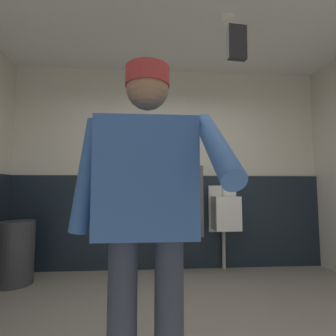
{
  "coord_description": "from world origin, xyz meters",
  "views": [
    {
      "loc": [
        -0.28,
        -1.74,
        1.09
      ],
      "look_at": [
        -0.15,
        0.1,
        1.25
      ],
      "focal_mm": 26.88,
      "sensor_mm": 36.0,
      "label": 1
    }
  ],
  "objects": [
    {
      "name": "wall_back",
      "position": [
        0.0,
        1.9,
        1.43
      ],
      "size": [
        4.97,
        0.12,
        2.86
      ],
      "primitive_type": "cube",
      "color": "beige",
      "rests_on": "ground_plane"
    },
    {
      "name": "wainscot_band_back",
      "position": [
        0.0,
        1.83,
        0.65
      ],
      "size": [
        4.37,
        0.03,
        1.29
      ],
      "primitive_type": "cube",
      "color": "#19232D",
      "rests_on": "ground_plane"
    },
    {
      "name": "downlight_far",
      "position": [
        0.5,
        0.65,
        2.84
      ],
      "size": [
        0.14,
        0.14,
        0.03
      ],
      "primitive_type": "cylinder",
      "color": "white"
    },
    {
      "name": "urinal_left",
      "position": [
        0.0,
        1.68,
        0.78
      ],
      "size": [
        0.4,
        0.34,
        1.24
      ],
      "color": "white",
      "rests_on": "ground_plane"
    },
    {
      "name": "urinal_middle",
      "position": [
        0.75,
        1.68,
        0.78
      ],
      "size": [
        0.4,
        0.34,
        1.24
      ],
      "color": "white",
      "rests_on": "ground_plane"
    },
    {
      "name": "privacy_divider_panel",
      "position": [
        0.38,
        1.61,
        0.95
      ],
      "size": [
        0.04,
        0.4,
        0.9
      ],
      "primitive_type": "cube",
      "color": "#4C4C51"
    },
    {
      "name": "person",
      "position": [
        -0.3,
        -0.51,
        1.01
      ],
      "size": [
        0.7,
        0.6,
        1.71
      ],
      "color": "#2D3342",
      "rests_on": "ground_plane"
    },
    {
      "name": "cell_phone",
      "position": [
        -0.01,
        -1.01,
        1.55
      ],
      "size": [
        0.06,
        0.03,
        0.11
      ],
      "primitive_type": "cube",
      "rotation": [
        0.02,
        0.0,
        0.09
      ],
      "color": "black"
    },
    {
      "name": "trash_bin",
      "position": [
        -1.84,
        1.38,
        0.36
      ],
      "size": [
        0.4,
        0.4,
        0.72
      ],
      "primitive_type": "cylinder",
      "color": "#38383D",
      "rests_on": "ground_plane"
    }
  ]
}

